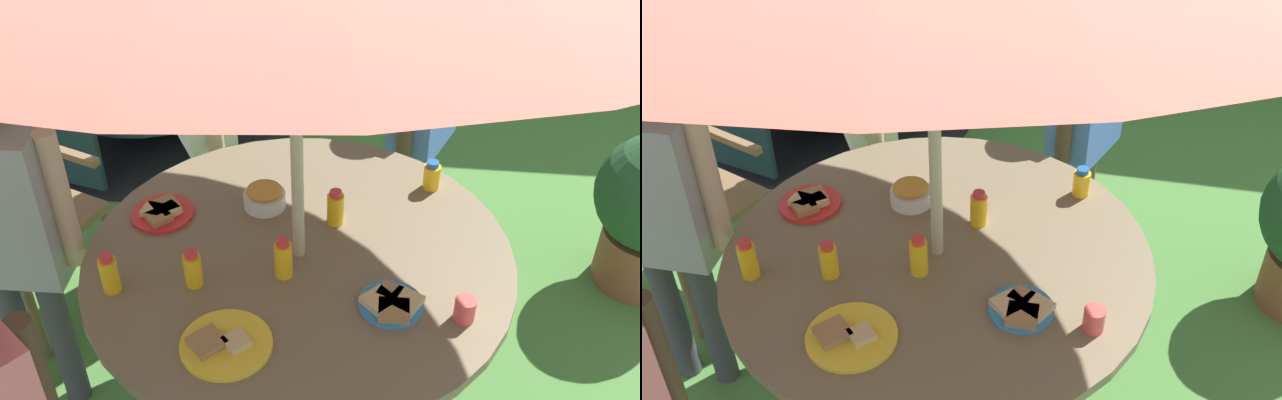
{
  "view_description": "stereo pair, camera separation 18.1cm",
  "coord_description": "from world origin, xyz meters",
  "views": [
    {
      "loc": [
        0.25,
        -1.68,
        2.25
      ],
      "look_at": [
        0.05,
        0.12,
        0.88
      ],
      "focal_mm": 41.59,
      "sensor_mm": 36.0,
      "label": 1
    },
    {
      "loc": [
        0.42,
        -1.65,
        2.25
      ],
      "look_at": [
        0.05,
        0.12,
        0.88
      ],
      "focal_mm": 41.59,
      "sensor_mm": 36.0,
      "label": 2
    }
  ],
  "objects": [
    {
      "name": "juice_bottle_far_left",
      "position": [
        0.4,
        0.39,
        0.81
      ],
      "size": [
        0.06,
        0.06,
        0.1
      ],
      "color": "yellow",
      "rests_on": "garden_table"
    },
    {
      "name": "plate_center_front",
      "position": [
        0.29,
        -0.2,
        0.77
      ],
      "size": [
        0.19,
        0.18,
        0.03
      ],
      "color": "#338CD8",
      "rests_on": "garden_table"
    },
    {
      "name": "juice_bottle_near_left",
      "position": [
        -0.03,
        -0.1,
        0.82
      ],
      "size": [
        0.05,
        0.05,
        0.13
      ],
      "color": "yellow",
      "rests_on": "garden_table"
    },
    {
      "name": "snack_bowl",
      "position": [
        -0.14,
        0.22,
        0.8
      ],
      "size": [
        0.14,
        0.14,
        0.08
      ],
      "color": "white",
      "rests_on": "garden_table"
    },
    {
      "name": "plate_back_edge",
      "position": [
        -0.15,
        -0.39,
        0.77
      ],
      "size": [
        0.25,
        0.25,
        0.03
      ],
      "color": "yellow",
      "rests_on": "garden_table"
    },
    {
      "name": "plate_front_edge",
      "position": [
        -0.46,
        0.14,
        0.77
      ],
      "size": [
        0.2,
        0.2,
        0.03
      ],
      "color": "red",
      "rests_on": "garden_table"
    },
    {
      "name": "wooden_chair",
      "position": [
        -1.22,
        0.45,
        0.52
      ],
      "size": [
        0.58,
        0.61,
        0.91
      ],
      "rotation": [
        0.0,
        0.0,
        1.21
      ],
      "color": "brown",
      "rests_on": "ground_plane"
    },
    {
      "name": "juice_bottle_near_right",
      "position": [
        0.1,
        0.16,
        0.82
      ],
      "size": [
        0.05,
        0.05,
        0.12
      ],
      "color": "yellow",
      "rests_on": "garden_table"
    },
    {
      "name": "juice_bottle_center_back",
      "position": [
        -0.28,
        -0.17,
        0.81
      ],
      "size": [
        0.05,
        0.05,
        0.12
      ],
      "color": "yellow",
      "rests_on": "garden_table"
    },
    {
      "name": "garden_table",
      "position": [
        0.0,
        0.0,
        0.59
      ],
      "size": [
        1.31,
        1.31,
        0.76
      ],
      "color": "brown",
      "rests_on": "ground_plane"
    },
    {
      "name": "juice_bottle_far_right",
      "position": [
        -0.51,
        -0.22,
        0.82
      ],
      "size": [
        0.05,
        0.05,
        0.13
      ],
      "color": "yellow",
      "rests_on": "garden_table"
    },
    {
      "name": "cup_near",
      "position": [
        0.49,
        -0.22,
        0.79
      ],
      "size": [
        0.06,
        0.06,
        0.07
      ],
      "primitive_type": "cylinder",
      "color": "#E04C47",
      "rests_on": "garden_table"
    },
    {
      "name": "child_in_white_shirt",
      "position": [
        -0.52,
        0.87,
        0.85
      ],
      "size": [
        0.34,
        0.4,
        1.34
      ],
      "rotation": [
        0.0,
        0.0,
        -1.03
      ],
      "color": "brown",
      "rests_on": "ground_plane"
    },
    {
      "name": "child_in_blue_shirt",
      "position": [
        0.38,
        0.94,
        0.82
      ],
      "size": [
        0.3,
        0.41,
        1.29
      ],
      "rotation": [
        0.0,
        0.0,
        -1.96
      ],
      "color": "brown",
      "rests_on": "ground_plane"
    }
  ]
}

